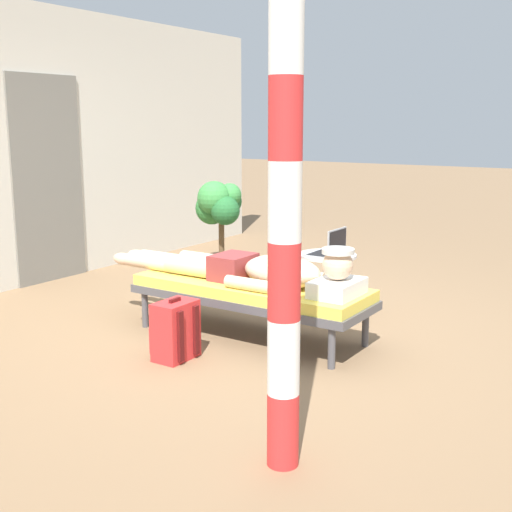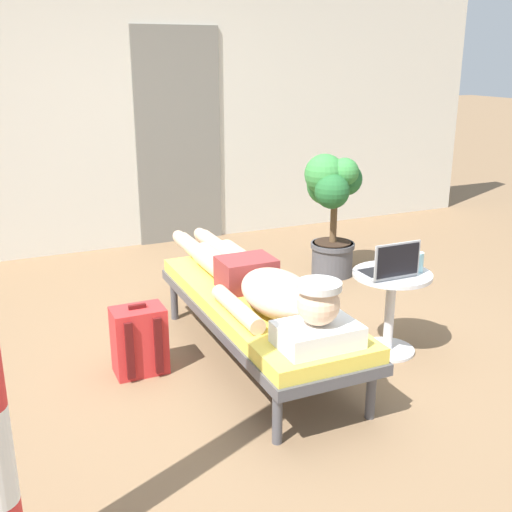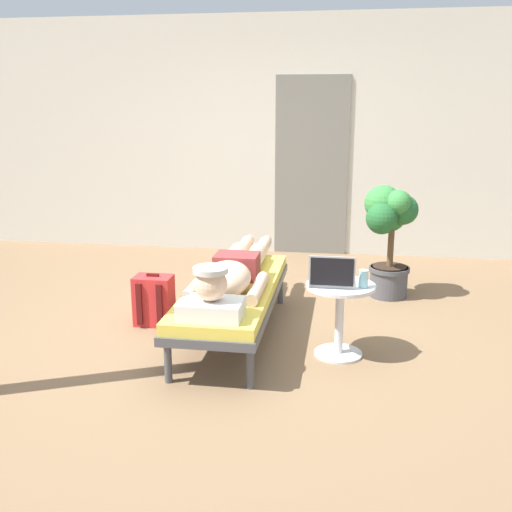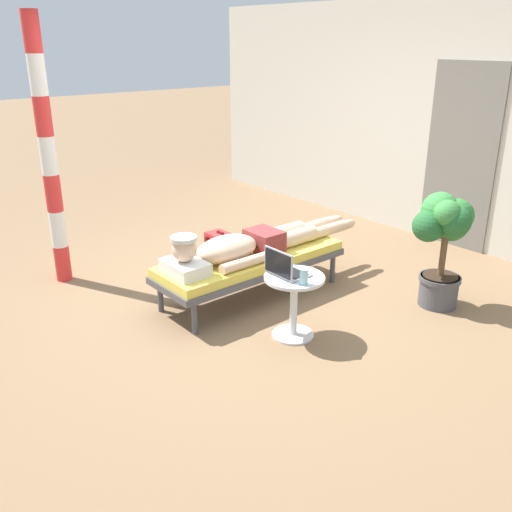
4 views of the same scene
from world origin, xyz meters
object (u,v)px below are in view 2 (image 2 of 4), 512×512
at_px(lounge_chair, 257,308).
at_px(person_reclining, 260,283).
at_px(side_table, 391,298).
at_px(potted_plant, 332,196).
at_px(drink_glass, 418,262).
at_px(backpack, 139,341).
at_px(laptop, 390,267).

bearing_deg(lounge_chair, person_reclining, -90.00).
bearing_deg(side_table, potted_plant, 73.69).
xyz_separation_m(lounge_chair, drink_glass, (0.95, -0.27, 0.24)).
relative_size(side_table, potted_plant, 0.51).
xyz_separation_m(backpack, potted_plant, (1.89, 1.02, 0.48)).
height_order(person_reclining, drink_glass, person_reclining).
distance_m(lounge_chair, person_reclining, 0.18).
xyz_separation_m(person_reclining, laptop, (0.74, -0.23, 0.06)).
bearing_deg(laptop, potted_plant, 72.07).
bearing_deg(backpack, side_table, -14.43).
height_order(side_table, laptop, laptop).
bearing_deg(laptop, backpack, 163.08).
distance_m(side_table, laptop, 0.24).
height_order(laptop, potted_plant, potted_plant).
bearing_deg(laptop, side_table, 40.52).
xyz_separation_m(lounge_chair, laptop, (0.74, -0.27, 0.24)).
distance_m(person_reclining, potted_plant, 1.73).
bearing_deg(lounge_chair, drink_glass, -15.89).
height_order(person_reclining, potted_plant, potted_plant).
distance_m(lounge_chair, backpack, 0.71).
bearing_deg(person_reclining, side_table, -12.57).
bearing_deg(potted_plant, backpack, -151.60).
height_order(person_reclining, laptop, laptop).
bearing_deg(lounge_chair, laptop, -20.35).
bearing_deg(person_reclining, backpack, 163.43).
xyz_separation_m(side_table, drink_glass, (0.15, -0.05, 0.23)).
bearing_deg(laptop, lounge_chair, 159.65).
xyz_separation_m(person_reclining, backpack, (-0.68, 0.20, -0.32)).
bearing_deg(lounge_chair, side_table, -15.58).
relative_size(person_reclining, side_table, 4.15).
xyz_separation_m(drink_glass, potted_plant, (0.26, 1.45, 0.09)).
xyz_separation_m(side_table, potted_plant, (0.41, 1.40, 0.32)).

